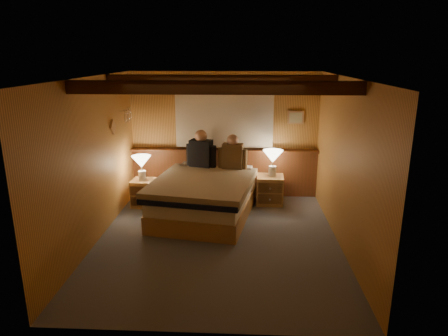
# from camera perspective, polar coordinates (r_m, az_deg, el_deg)

# --- Properties ---
(floor) EXTENTS (4.20, 4.20, 0.00)m
(floor) POSITION_cam_1_polar(r_m,az_deg,el_deg) (6.12, -0.90, -10.21)
(floor) COLOR #4D525C
(floor) RESTS_ON ground
(ceiling) EXTENTS (4.20, 4.20, 0.00)m
(ceiling) POSITION_cam_1_polar(r_m,az_deg,el_deg) (5.51, -1.01, 12.83)
(ceiling) COLOR gold
(ceiling) RESTS_ON wall_back
(wall_back) EXTENTS (3.60, 0.00, 3.60)m
(wall_back) POSITION_cam_1_polar(r_m,az_deg,el_deg) (7.74, 0.06, 4.76)
(wall_back) COLOR gold
(wall_back) RESTS_ON floor
(wall_left) EXTENTS (0.00, 4.20, 4.20)m
(wall_left) POSITION_cam_1_polar(r_m,az_deg,el_deg) (6.08, -18.13, 0.88)
(wall_left) COLOR gold
(wall_left) RESTS_ON floor
(wall_right) EXTENTS (0.00, 4.20, 4.20)m
(wall_right) POSITION_cam_1_polar(r_m,az_deg,el_deg) (5.86, 16.88, 0.44)
(wall_right) COLOR gold
(wall_right) RESTS_ON floor
(wall_front) EXTENTS (3.60, 0.00, 3.60)m
(wall_front) POSITION_cam_1_polar(r_m,az_deg,el_deg) (3.72, -3.07, -7.80)
(wall_front) COLOR gold
(wall_front) RESTS_ON floor
(wainscot) EXTENTS (3.60, 0.23, 0.94)m
(wainscot) POSITION_cam_1_polar(r_m,az_deg,el_deg) (7.85, 0.04, -0.45)
(wainscot) COLOR brown
(wainscot) RESTS_ON wall_back
(curtain_window) EXTENTS (2.18, 0.09, 1.11)m
(curtain_window) POSITION_cam_1_polar(r_m,az_deg,el_deg) (7.62, 0.04, 7.03)
(curtain_window) COLOR #422610
(curtain_window) RESTS_ON wall_back
(ceiling_beams) EXTENTS (3.60, 1.65, 0.16)m
(ceiling_beams) POSITION_cam_1_polar(r_m,az_deg,el_deg) (5.66, -0.90, 12.01)
(ceiling_beams) COLOR #422610
(ceiling_beams) RESTS_ON ceiling
(coat_rail) EXTENTS (0.05, 0.55, 0.24)m
(coat_rail) POSITION_cam_1_polar(r_m,az_deg,el_deg) (7.43, -13.61, 7.52)
(coat_rail) COLOR white
(coat_rail) RESTS_ON wall_left
(framed_print) EXTENTS (0.30, 0.04, 0.25)m
(framed_print) POSITION_cam_1_polar(r_m,az_deg,el_deg) (7.71, 10.20, 7.11)
(framed_print) COLOR tan
(framed_print) RESTS_ON wall_back
(bed) EXTENTS (1.87, 2.26, 0.69)m
(bed) POSITION_cam_1_polar(r_m,az_deg,el_deg) (6.85, -2.79, -4.07)
(bed) COLOR tan
(bed) RESTS_ON floor
(nightstand_left) EXTENTS (0.47, 0.43, 0.49)m
(nightstand_left) POSITION_cam_1_polar(r_m,az_deg,el_deg) (7.49, -11.25, -3.50)
(nightstand_left) COLOR tan
(nightstand_left) RESTS_ON floor
(nightstand_right) EXTENTS (0.50, 0.46, 0.53)m
(nightstand_right) POSITION_cam_1_polar(r_m,az_deg,el_deg) (7.49, 6.57, -3.12)
(nightstand_right) COLOR tan
(nightstand_right) RESTS_ON floor
(lamp_left) EXTENTS (0.35, 0.35, 0.45)m
(lamp_left) POSITION_cam_1_polar(r_m,az_deg,el_deg) (7.33, -11.72, 0.68)
(lamp_left) COLOR silver
(lamp_left) RESTS_ON nightstand_left
(lamp_right) EXTENTS (0.37, 0.37, 0.48)m
(lamp_right) POSITION_cam_1_polar(r_m,az_deg,el_deg) (7.36, 6.99, 1.43)
(lamp_right) COLOR silver
(lamp_right) RESTS_ON nightstand_right
(person_left) EXTENTS (0.57, 0.33, 0.71)m
(person_left) POSITION_cam_1_polar(r_m,az_deg,el_deg) (7.39, -3.29, 2.39)
(person_left) COLOR black
(person_left) RESTS_ON bed
(person_right) EXTENTS (0.54, 0.26, 0.66)m
(person_right) POSITION_cam_1_polar(r_m,az_deg,el_deg) (7.25, 1.25, 1.95)
(person_right) COLOR #513B20
(person_right) RESTS_ON bed
(duffel_bag) EXTENTS (0.54, 0.35, 0.37)m
(duffel_bag) POSITION_cam_1_polar(r_m,az_deg,el_deg) (7.06, -9.13, -5.32)
(duffel_bag) COLOR black
(duffel_bag) RESTS_ON floor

